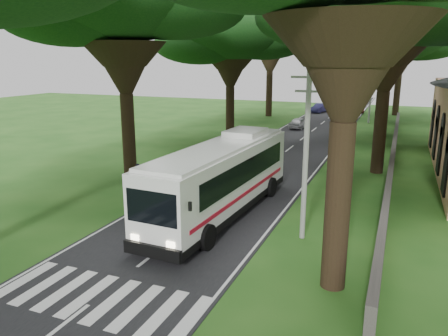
# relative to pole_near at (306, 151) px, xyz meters

# --- Properties ---
(ground) EXTENTS (140.00, 140.00, 0.00)m
(ground) POSITION_rel_pole_near_xyz_m (-5.50, -6.00, -4.18)
(ground) COLOR #1E4D16
(ground) RESTS_ON ground
(road) EXTENTS (8.00, 120.00, 0.04)m
(road) POSITION_rel_pole_near_xyz_m (-5.50, 19.00, -4.17)
(road) COLOR black
(road) RESTS_ON ground
(crosswalk) EXTENTS (8.00, 3.00, 0.01)m
(crosswalk) POSITION_rel_pole_near_xyz_m (-5.50, -8.00, -4.18)
(crosswalk) COLOR silver
(crosswalk) RESTS_ON ground
(property_wall) EXTENTS (0.35, 50.00, 1.20)m
(property_wall) POSITION_rel_pole_near_xyz_m (3.50, 18.00, -3.58)
(property_wall) COLOR #383533
(property_wall) RESTS_ON ground
(pole_near) EXTENTS (1.60, 0.24, 8.00)m
(pole_near) POSITION_rel_pole_near_xyz_m (0.00, 0.00, 0.00)
(pole_near) COLOR gray
(pole_near) RESTS_ON ground
(pole_mid) EXTENTS (1.60, 0.24, 8.00)m
(pole_mid) POSITION_rel_pole_near_xyz_m (0.00, 20.00, 0.00)
(pole_mid) COLOR gray
(pole_mid) RESTS_ON ground
(pole_far) EXTENTS (1.60, 0.24, 8.00)m
(pole_far) POSITION_rel_pole_near_xyz_m (0.00, 40.00, 0.00)
(pole_far) COLOR gray
(pole_far) RESTS_ON ground
(tree_l_mida) EXTENTS (13.08, 13.08, 14.73)m
(tree_l_mida) POSITION_rel_pole_near_xyz_m (-13.50, 6.00, 7.59)
(tree_l_mida) COLOR black
(tree_l_mida) RESTS_ON ground
(tree_l_midb) EXTENTS (13.27, 13.27, 13.45)m
(tree_l_midb) POSITION_rel_pole_near_xyz_m (-13.00, 24.00, 6.32)
(tree_l_midb) COLOR black
(tree_l_midb) RESTS_ON ground
(tree_l_far) EXTENTS (13.50, 13.50, 15.72)m
(tree_l_far) POSITION_rel_pole_near_xyz_m (-14.00, 42.00, 8.49)
(tree_l_far) COLOR black
(tree_l_far) RESTS_ON ground
(tree_r_mida) EXTENTS (15.83, 15.83, 15.38)m
(tree_r_mida) POSITION_rel_pole_near_xyz_m (2.50, 14.00, 7.75)
(tree_r_mida) COLOR black
(tree_r_mida) RESTS_ON ground
(tree_r_midb) EXTENTS (12.96, 12.96, 13.24)m
(tree_r_midb) POSITION_rel_pole_near_xyz_m (2.00, 32.00, 6.16)
(tree_r_midb) COLOR black
(tree_r_midb) RESTS_ON ground
(tree_r_far) EXTENTS (15.25, 15.25, 15.15)m
(tree_r_far) POSITION_rel_pole_near_xyz_m (3.00, 50.00, 7.64)
(tree_r_far) COLOR black
(tree_r_far) RESTS_ON ground
(coach_bus) EXTENTS (3.60, 13.10, 3.82)m
(coach_bus) POSITION_rel_pole_near_xyz_m (-4.70, 1.55, -2.12)
(coach_bus) COLOR white
(coach_bus) RESTS_ON ground
(distant_car_a) EXTENTS (2.01, 3.95, 1.29)m
(distant_car_a) POSITION_rel_pole_near_xyz_m (-7.36, 32.17, -3.51)
(distant_car_a) COLOR #BAB9BE
(distant_car_a) RESTS_ON road
(distant_car_b) EXTENTS (2.62, 4.38, 1.36)m
(distant_car_b) POSITION_rel_pole_near_xyz_m (-7.83, 48.87, -3.47)
(distant_car_b) COLOR navy
(distant_car_b) RESTS_ON road
(distant_car_c) EXTENTS (2.42, 4.67, 1.29)m
(distant_car_c) POSITION_rel_pole_near_xyz_m (-2.50, 51.33, -3.50)
(distant_car_c) COLOR maroon
(distant_car_c) RESTS_ON road
(pedestrian) EXTENTS (0.38, 0.57, 1.51)m
(pedestrian) POSITION_rel_pole_near_xyz_m (-11.79, 4.43, -3.42)
(pedestrian) COLOR black
(pedestrian) RESTS_ON ground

